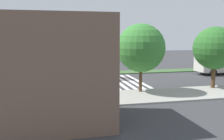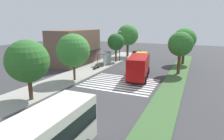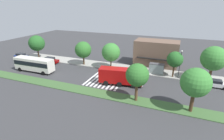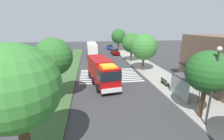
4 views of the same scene
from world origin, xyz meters
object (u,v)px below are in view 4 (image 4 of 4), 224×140
object	(u,v)px
parked_car_west	(110,47)
sidewalk_tree_west	(132,43)
median_tree_far_west	(54,57)
street_lamp	(213,81)
sidewalk_tree_center	(144,47)
sidewalk_tree_east	(208,72)
parked_car_mid	(115,52)
sidewalk_tree_far_west	(118,36)
bus_stop_shelter	(182,83)
bench_near_shelter	(165,82)
median_tree_west	(16,89)
fire_truck	(102,71)
transit_bus	(92,48)

from	to	relation	value
parked_car_west	sidewalk_tree_west	size ratio (longest dim) A/B	0.70
parked_car_west	median_tree_far_west	size ratio (longest dim) A/B	0.67
street_lamp	sidewalk_tree_center	size ratio (longest dim) A/B	0.97
sidewalk_tree_west	sidewalk_tree_east	world-z (taller)	sidewalk_tree_west
parked_car_mid	sidewalk_tree_far_west	xyz separation A→B (m)	(-6.33, 2.20, 4.00)
bus_stop_shelter	sidewalk_tree_far_west	distance (m)	36.24
parked_car_mid	bench_near_shelter	size ratio (longest dim) A/B	3.01
bench_near_shelter	street_lamp	world-z (taller)	street_lamp
median_tree_west	sidewalk_tree_east	bearing A→B (deg)	104.37
median_tree_far_west	bench_near_shelter	bearing A→B (deg)	100.08
sidewalk_tree_center	sidewalk_tree_far_west	bearing A→B (deg)	180.00
bus_stop_shelter	median_tree_west	size ratio (longest dim) A/B	0.48
street_lamp	sidewalk_tree_far_west	xyz separation A→B (m)	(-41.26, 0.40, 0.89)
fire_truck	sidewalk_tree_center	world-z (taller)	sidewalk_tree_center
sidewalk_tree_east	median_tree_far_west	distance (m)	14.60
sidewalk_tree_far_west	sidewalk_tree_east	distance (m)	40.06
sidewalk_tree_far_west	fire_truck	bearing A→B (deg)	-15.01
sidewalk_tree_far_west	median_tree_far_west	size ratio (longest dim) A/B	1.04
sidewalk_tree_west	fire_truck	bearing A→B (deg)	-30.08
fire_truck	median_tree_west	size ratio (longest dim) A/B	1.32
median_tree_far_west	sidewalk_tree_far_west	bearing A→B (deg)	158.65
parked_car_mid	sidewalk_tree_west	distance (m)	10.71
sidewalk_tree_west	transit_bus	bearing A→B (deg)	-135.17
sidewalk_tree_center	sidewalk_tree_east	bearing A→B (deg)	0.00
transit_bus	street_lamp	distance (m)	35.21
bus_stop_shelter	parked_car_west	bearing A→B (deg)	-176.24
parked_car_west	bench_near_shelter	bearing A→B (deg)	5.88
transit_bus	sidewalk_tree_far_west	bearing A→B (deg)	-52.66
sidewalk_tree_east	median_tree_west	distance (m)	13.98
bus_stop_shelter	sidewalk_tree_east	distance (m)	4.69
street_lamp	sidewalk_tree_east	size ratio (longest dim) A/B	1.08
sidewalk_tree_center	median_tree_far_west	world-z (taller)	median_tree_far_west
sidewalk_tree_west	sidewalk_tree_east	distance (m)	23.85
street_lamp	transit_bus	bearing A→B (deg)	-165.85
fire_truck	bench_near_shelter	world-z (taller)	fire_truck
parked_car_west	bus_stop_shelter	distance (m)	41.10
street_lamp	sidewalk_tree_east	world-z (taller)	street_lamp
parked_car_west	bus_stop_shelter	xyz separation A→B (m)	(41.00, 2.69, 1.00)
parked_car_west	parked_car_mid	distance (m)	11.22
fire_truck	parked_car_mid	bearing A→B (deg)	156.70
parked_car_west	parked_car_mid	bearing A→B (deg)	1.69
transit_bus	parked_car_west	bearing A→B (deg)	-30.61
bench_near_shelter	sidewalk_tree_center	distance (m)	8.64
parked_car_west	sidewalk_tree_center	size ratio (longest dim) A/B	0.68
bus_stop_shelter	sidewalk_tree_center	xyz separation A→B (m)	(-11.69, -0.50, 2.60)
street_lamp	median_tree_west	distance (m)	13.37
transit_bus	median_tree_west	world-z (taller)	median_tree_west
median_tree_far_west	sidewalk_tree_west	bearing A→B (deg)	143.67
transit_bus	sidewalk_tree_center	bearing A→B (deg)	-153.67
bus_stop_shelter	sidewalk_tree_center	world-z (taller)	sidewalk_tree_center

